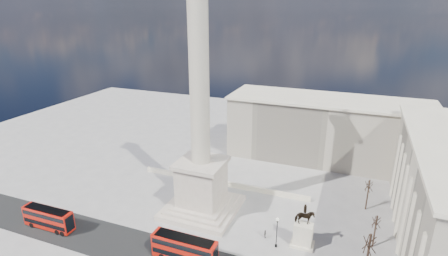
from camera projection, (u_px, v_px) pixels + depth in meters
ground at (191, 223)px, 66.41m from camera, size 180.00×180.00×0.00m
nelsons_column at (201, 151)px, 66.51m from camera, size 14.00×14.00×49.85m
balustrade_wall at (222, 183)px, 80.27m from camera, size 40.00×0.60×1.10m
building_northeast at (326, 129)px, 91.87m from camera, size 51.00×17.00×16.60m
red_bus_a at (49, 218)px, 64.19m from camera, size 10.09×2.51×4.08m
red_bus_b at (185, 249)px, 55.87m from camera, size 10.85×2.59×4.40m
victorian_lamp at (277, 230)px, 58.75m from camera, size 0.49×0.49×5.73m
equestrian_statue at (303, 232)px, 59.30m from camera, size 3.89×2.92×8.13m
bare_tree_near at (370, 243)px, 50.14m from camera, size 2.01×2.01×8.78m
bare_tree_mid at (377, 221)px, 58.29m from camera, size 1.69×1.69×6.41m
bare_tree_far at (369, 185)px, 69.11m from camera, size 1.71×1.71×6.96m
pedestrian_crossing at (265, 234)px, 61.96m from camera, size 0.70×0.97×1.53m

